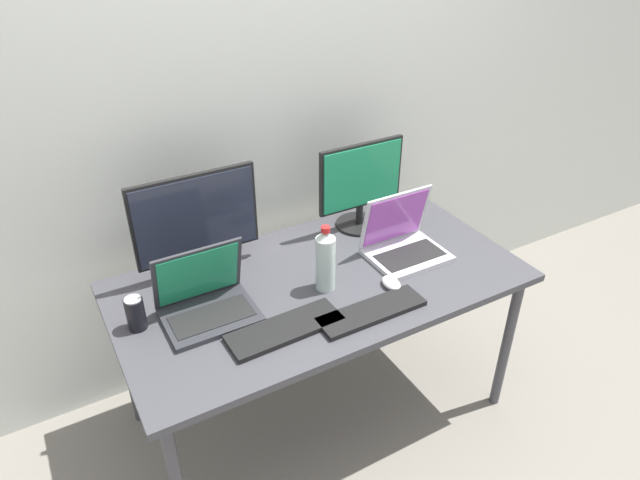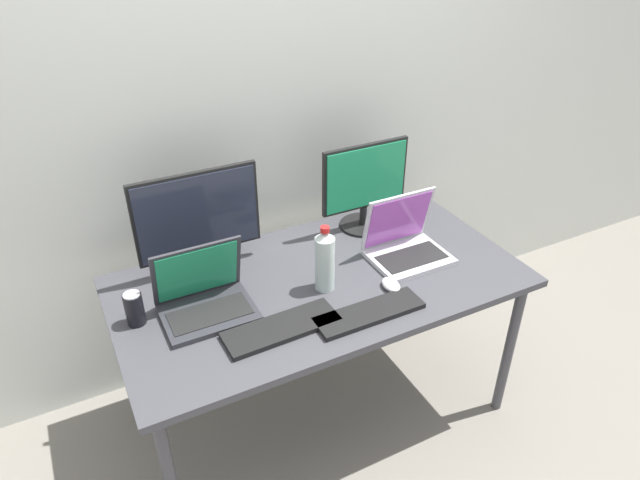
% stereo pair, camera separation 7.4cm
% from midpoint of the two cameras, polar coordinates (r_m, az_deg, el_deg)
% --- Properties ---
extents(ground_plane, '(16.00, 16.00, 0.00)m').
position_cam_midpoint_polar(ground_plane, '(2.75, -0.80, -16.52)').
color(ground_plane, gray).
extents(wall_back, '(7.00, 0.08, 2.60)m').
position_cam_midpoint_polar(wall_back, '(2.48, -7.80, 13.85)').
color(wall_back, silver).
rests_on(wall_back, ground).
extents(work_desk, '(1.59, 0.84, 0.74)m').
position_cam_midpoint_polar(work_desk, '(2.29, -0.93, -5.12)').
color(work_desk, '#424247').
rests_on(work_desk, ground).
extents(monitor_left, '(0.49, 0.20, 0.42)m').
position_cam_midpoint_polar(monitor_left, '(2.24, -13.17, 1.71)').
color(monitor_left, black).
rests_on(monitor_left, work_desk).
extents(monitor_center, '(0.41, 0.21, 0.40)m').
position_cam_midpoint_polar(monitor_center, '(2.50, 3.27, 5.60)').
color(monitor_center, black).
rests_on(monitor_center, work_desk).
extents(laptop_silver, '(0.33, 0.25, 0.26)m').
position_cam_midpoint_polar(laptop_silver, '(2.09, -12.35, -5.87)').
color(laptop_silver, '#2D2D33').
rests_on(laptop_silver, work_desk).
extents(laptop_secondary, '(0.32, 0.26, 0.27)m').
position_cam_midpoint_polar(laptop_secondary, '(2.39, 7.39, -0.08)').
color(laptop_secondary, silver).
rests_on(laptop_secondary, work_desk).
extents(keyboard_main, '(0.41, 0.12, 0.02)m').
position_cam_midpoint_polar(keyboard_main, '(2.08, 4.16, -7.16)').
color(keyboard_main, black).
rests_on(keyboard_main, work_desk).
extents(keyboard_aux, '(0.41, 0.15, 0.02)m').
position_cam_midpoint_polar(keyboard_aux, '(2.01, -4.57, -8.87)').
color(keyboard_aux, black).
rests_on(keyboard_aux, work_desk).
extents(mouse_by_keyboard, '(0.07, 0.10, 0.03)m').
position_cam_midpoint_polar(mouse_by_keyboard, '(2.21, 6.19, -4.32)').
color(mouse_by_keyboard, silver).
rests_on(mouse_by_keyboard, work_desk).
extents(water_bottle, '(0.08, 0.08, 0.27)m').
position_cam_midpoint_polar(water_bottle, '(2.13, -0.45, -2.07)').
color(water_bottle, silver).
rests_on(water_bottle, work_desk).
extents(soda_can_near_keyboard, '(0.07, 0.07, 0.13)m').
position_cam_midpoint_polar(soda_can_near_keyboard, '(2.09, -18.93, -6.98)').
color(soda_can_near_keyboard, black).
rests_on(soda_can_near_keyboard, work_desk).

